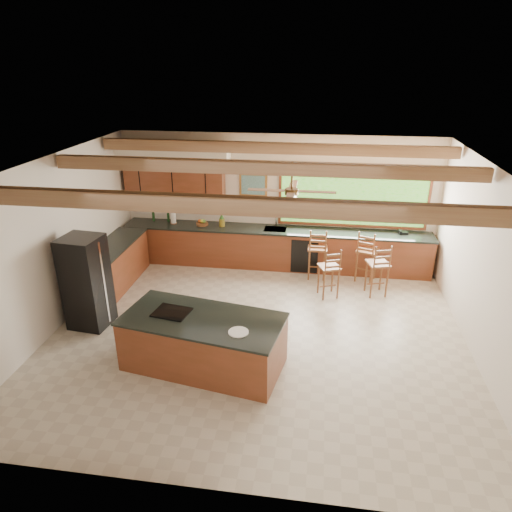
# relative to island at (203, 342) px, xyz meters

# --- Properties ---
(ground) EXTENTS (7.20, 7.20, 0.00)m
(ground) POSITION_rel_island_xyz_m (0.71, 1.01, -0.43)
(ground) COLOR #BCB19C
(ground) RESTS_ON ground
(room_shell) EXTENTS (7.27, 6.54, 3.02)m
(room_shell) POSITION_rel_island_xyz_m (0.54, 1.66, 1.78)
(room_shell) COLOR beige
(room_shell) RESTS_ON ground
(counter_run) EXTENTS (7.12, 3.10, 1.24)m
(counter_run) POSITION_rel_island_xyz_m (-0.11, 3.53, 0.03)
(counter_run) COLOR brown
(counter_run) RESTS_ON ground
(island) EXTENTS (2.63, 1.57, 0.88)m
(island) POSITION_rel_island_xyz_m (0.00, 0.00, 0.00)
(island) COLOR brown
(island) RESTS_ON ground
(refrigerator) EXTENTS (0.73, 0.71, 1.70)m
(refrigerator) POSITION_rel_island_xyz_m (-2.34, 0.91, 0.42)
(refrigerator) COLOR black
(refrigerator) RESTS_ON ground
(bar_stool_a) EXTENTS (0.42, 0.42, 1.17)m
(bar_stool_a) POSITION_rel_island_xyz_m (1.69, 3.40, 0.26)
(bar_stool_a) COLOR brown
(bar_stool_a) RESTS_ON ground
(bar_stool_b) EXTENTS (0.50, 0.50, 1.08)m
(bar_stool_b) POSITION_rel_island_xyz_m (1.94, 2.55, 0.21)
(bar_stool_b) COLOR brown
(bar_stool_b) RESTS_ON ground
(bar_stool_c) EXTENTS (0.54, 0.54, 1.17)m
(bar_stool_c) POSITION_rel_island_xyz_m (2.75, 3.40, 0.26)
(bar_stool_c) COLOR brown
(bar_stool_c) RESTS_ON ground
(bar_stool_d) EXTENTS (0.50, 0.50, 1.14)m
(bar_stool_d) POSITION_rel_island_xyz_m (2.92, 2.77, 0.24)
(bar_stool_d) COLOR brown
(bar_stool_d) RESTS_ON ground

